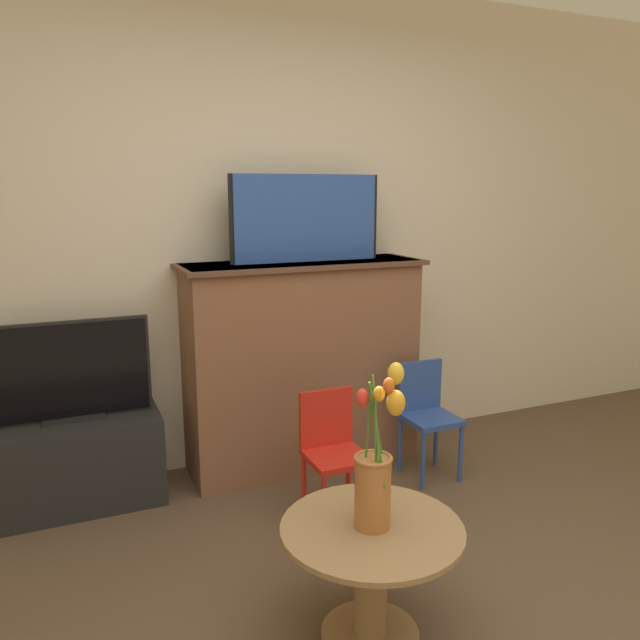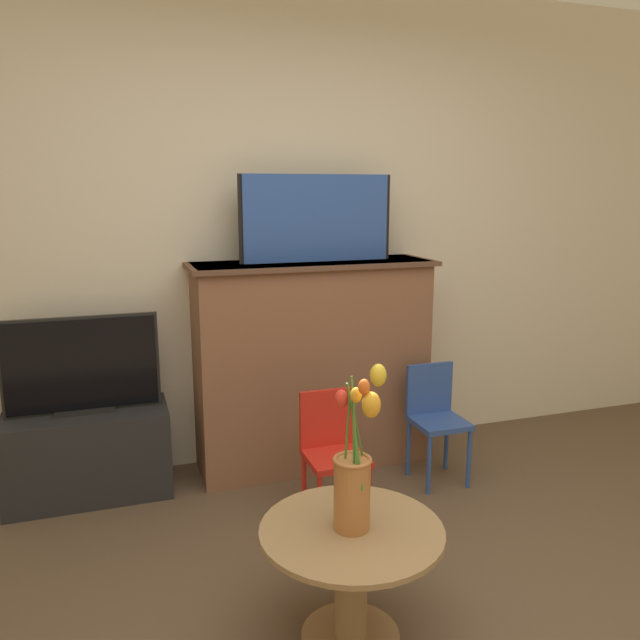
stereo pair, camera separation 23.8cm
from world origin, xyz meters
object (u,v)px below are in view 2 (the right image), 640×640
at_px(painting, 317,218).
at_px(vase_tulips, 354,475).
at_px(chair_red, 332,448).
at_px(tv_monitor, 82,366).
at_px(chair_blue, 435,414).

bearing_deg(painting, vase_tulips, -103.43).
relative_size(chair_red, vase_tulips, 1.13).
bearing_deg(tv_monitor, vase_tulips, -57.92).
bearing_deg(chair_red, chair_blue, 20.11).
xyz_separation_m(painting, tv_monitor, (-1.25, -0.01, -0.72)).
bearing_deg(painting, tv_monitor, -179.38).
xyz_separation_m(painting, chair_red, (-0.14, -0.66, -1.04)).
bearing_deg(vase_tulips, tv_monitor, 122.08).
height_order(chair_red, chair_blue, same).
height_order(painting, chair_blue, painting).
height_order(painting, tv_monitor, painting).
height_order(tv_monitor, chair_red, tv_monitor).
relative_size(tv_monitor, vase_tulips, 1.35).
distance_m(chair_blue, vase_tulips, 1.40).
bearing_deg(tv_monitor, chair_blue, -12.53).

